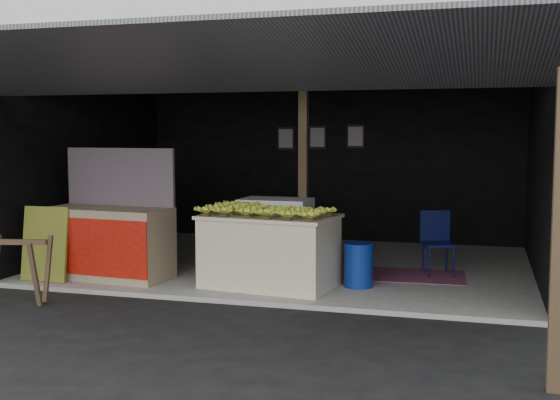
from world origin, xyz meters
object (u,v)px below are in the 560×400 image
(white_crate, at_px, (276,237))
(water_barrel, at_px, (358,266))
(banana_table, at_px, (270,251))
(neighbor_stall, at_px, (108,239))
(sawhorse, at_px, (14,264))
(plastic_chair, at_px, (437,237))

(white_crate, distance_m, water_barrel, 1.35)
(banana_table, height_order, water_barrel, banana_table)
(neighbor_stall, height_order, sawhorse, neighbor_stall)
(banana_table, bearing_deg, plastic_chair, 41.70)
(sawhorse, height_order, plastic_chair, plastic_chair)
(white_crate, xyz_separation_m, neighbor_stall, (-2.10, -0.85, -0.00))
(white_crate, height_order, water_barrel, white_crate)
(white_crate, height_order, sawhorse, white_crate)
(neighbor_stall, bearing_deg, water_barrel, 11.36)
(white_crate, relative_size, neighbor_stall, 0.60)
(sawhorse, bearing_deg, banana_table, 17.30)
(water_barrel, bearing_deg, plastic_chair, 50.66)
(white_crate, bearing_deg, plastic_chair, 17.20)
(neighbor_stall, height_order, water_barrel, neighbor_stall)
(white_crate, bearing_deg, neighbor_stall, -157.00)
(neighbor_stall, bearing_deg, banana_table, 7.03)
(sawhorse, xyz_separation_m, water_barrel, (3.73, 1.83, -0.16))
(water_barrel, bearing_deg, neighbor_stall, -173.57)
(banana_table, distance_m, sawhorse, 3.06)
(banana_table, distance_m, plastic_chair, 2.42)
(water_barrel, height_order, plastic_chair, plastic_chair)
(sawhorse, bearing_deg, plastic_chair, 19.43)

